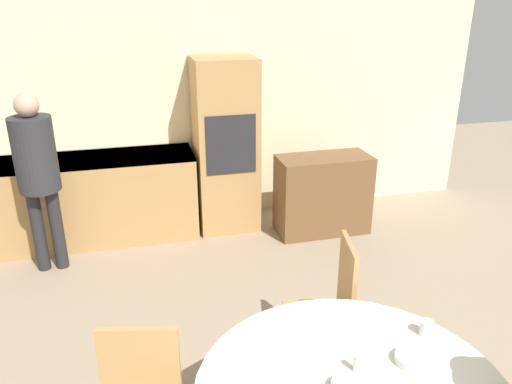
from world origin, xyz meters
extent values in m
cube|color=beige|center=(0.00, 5.02, 1.30)|extent=(6.37, 0.05, 2.60)
cube|color=tan|center=(-1.26, 4.67, 0.45)|extent=(2.15, 0.60, 0.89)
cube|color=black|center=(-1.26, 4.67, 0.88)|extent=(2.15, 0.60, 0.03)
cube|color=tan|center=(0.17, 4.68, 0.91)|extent=(0.63, 0.58, 1.82)
cube|color=#28282D|center=(0.17, 4.39, 1.00)|extent=(0.51, 0.01, 0.60)
cube|color=brown|center=(1.13, 4.26, 0.42)|extent=(0.97, 0.45, 0.84)
cube|color=tan|center=(-0.85, 1.65, 0.72)|extent=(0.38, 0.11, 0.53)
cylinder|color=tan|center=(0.14, 2.40, 0.22)|extent=(0.04, 0.04, 0.44)
cylinder|color=tan|center=(0.07, 2.09, 0.22)|extent=(0.04, 0.04, 0.44)
cylinder|color=tan|center=(0.45, 2.33, 0.22)|extent=(0.04, 0.04, 0.44)
cylinder|color=tan|center=(0.38, 2.02, 0.22)|extent=(0.04, 0.04, 0.44)
cube|color=tan|center=(0.26, 2.21, 0.45)|extent=(0.48, 0.48, 0.02)
cube|color=tan|center=(0.44, 2.17, 0.72)|extent=(0.11, 0.38, 0.53)
cylinder|color=#262628|center=(-1.68, 4.16, 0.39)|extent=(0.11, 0.11, 0.79)
cylinder|color=#262628|center=(-1.52, 4.16, 0.39)|extent=(0.11, 0.11, 0.79)
cylinder|color=#2D2D33|center=(-1.60, 4.16, 1.12)|extent=(0.36, 0.36, 0.66)
sphere|color=tan|center=(-1.60, 4.16, 1.55)|extent=(0.20, 0.20, 0.20)
cylinder|color=silver|center=(0.58, 1.52, 0.81)|extent=(0.07, 0.07, 0.08)
cylinder|color=silver|center=(0.40, 1.36, 0.79)|extent=(0.16, 0.16, 0.04)
cylinder|color=white|center=(0.12, 1.37, 0.81)|extent=(0.03, 0.03, 0.07)
cylinder|color=silver|center=(0.12, 1.37, 0.85)|extent=(0.03, 0.03, 0.01)
camera|label=1|loc=(-0.80, -0.30, 2.41)|focal=35.00mm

